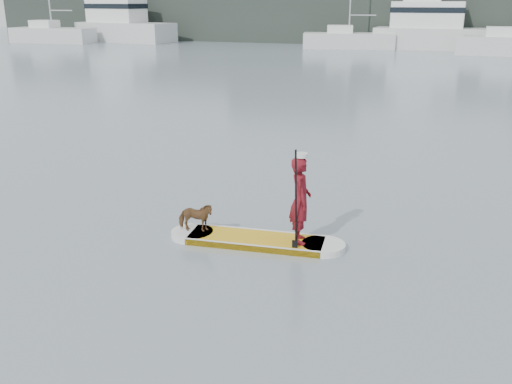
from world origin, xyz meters
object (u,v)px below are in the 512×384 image
(dog, at_px, (195,217))
(motor_yacht_b, at_px, (121,22))
(motor_yacht_a, at_px, (434,27))
(paddleboard, at_px, (256,240))
(sailboat_a, at_px, (52,34))
(sailboat_d, at_px, (348,39))
(sailboat_e, at_px, (510,44))
(paddler, at_px, (300,200))

(dog, xyz_separation_m, motor_yacht_b, (-29.90, 45.88, 1.63))
(motor_yacht_a, height_order, motor_yacht_b, motor_yacht_b)
(paddleboard, relative_size, sailboat_a, 0.26)
(sailboat_d, distance_m, sailboat_e, 13.90)
(paddler, distance_m, motor_yacht_b, 55.73)
(sailboat_e, bearing_deg, paddleboard, -98.97)
(paddler, bearing_deg, paddleboard, 74.66)
(paddleboard, bearing_deg, sailboat_e, 75.07)
(dog, bearing_deg, paddler, -98.44)
(sailboat_e, bearing_deg, paddler, -97.92)
(paddler, xyz_separation_m, motor_yacht_b, (-31.88, 45.70, 1.13))
(sailboat_d, bearing_deg, dog, -94.58)
(motor_yacht_b, bearing_deg, sailboat_e, 5.05)
(dog, bearing_deg, sailboat_e, -24.88)
(paddler, xyz_separation_m, sailboat_d, (-7.41, 44.69, -0.04))
(paddler, relative_size, motor_yacht_a, 0.14)
(sailboat_a, xyz_separation_m, motor_yacht_b, (6.06, 3.79, 1.14))
(sailboat_a, distance_m, sailboat_d, 30.65)
(dog, distance_m, sailboat_a, 55.36)
(dog, distance_m, sailboat_d, 45.21)
(dog, bearing_deg, motor_yacht_a, -16.34)
(sailboat_e, height_order, motor_yacht_a, sailboat_e)
(paddleboard, bearing_deg, motor_yacht_b, 118.73)
(paddleboard, distance_m, motor_yacht_a, 46.49)
(sailboat_a, xyz_separation_m, sailboat_e, (44.18, 0.19, -0.02))
(motor_yacht_b, bearing_deg, dog, -46.46)
(sailboat_e, bearing_deg, sailboat_a, -179.23)
(dog, xyz_separation_m, sailboat_d, (-5.43, 44.88, 0.46))
(paddleboard, xyz_separation_m, sailboat_d, (-6.60, 44.77, 0.81))
(paddler, xyz_separation_m, dog, (-1.98, -0.19, -0.51))
(sailboat_d, relative_size, sailboat_e, 0.99)
(paddleboard, height_order, sailboat_e, sailboat_e)
(sailboat_a, bearing_deg, sailboat_d, 3.07)
(sailboat_d, bearing_deg, motor_yacht_b, 166.17)
(motor_yacht_a, distance_m, motor_yacht_b, 31.91)
(paddleboard, distance_m, dog, 1.22)
(paddleboard, height_order, motor_yacht_a, motor_yacht_a)
(dog, xyz_separation_m, motor_yacht_a, (2.00, 46.56, 1.51))
(paddleboard, relative_size, dog, 4.90)
(paddler, height_order, sailboat_e, sailboat_e)
(paddler, distance_m, dog, 2.05)
(paddler, distance_m, sailboat_a, 56.53)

